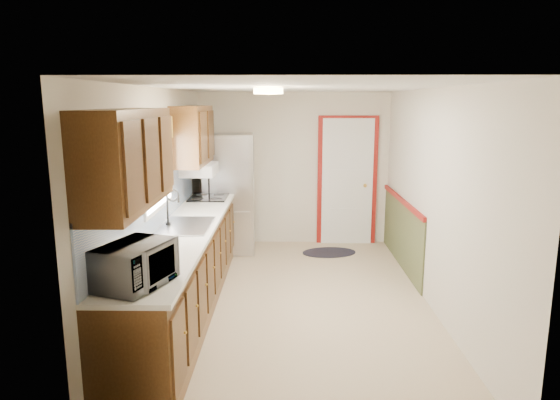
{
  "coord_description": "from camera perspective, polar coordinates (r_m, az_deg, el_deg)",
  "views": [
    {
      "loc": [
        -0.11,
        -5.37,
        2.26
      ],
      "look_at": [
        -0.19,
        0.21,
        1.15
      ],
      "focal_mm": 32.0,
      "sensor_mm": 36.0,
      "label": 1
    }
  ],
  "objects": [
    {
      "name": "ceiling_fixture",
      "position": [
        5.17,
        -1.35,
        12.37
      ],
      "size": [
        0.3,
        0.3,
        0.06
      ],
      "primitive_type": "cylinder",
      "color": "#FFD88C",
      "rests_on": "room_shell"
    },
    {
      "name": "kitchen_run",
      "position": [
        5.4,
        -11.32,
        -4.55
      ],
      "size": [
        0.63,
        4.0,
        2.2
      ],
      "color": "#3D230E",
      "rests_on": "ground"
    },
    {
      "name": "room_shell",
      "position": [
        5.47,
        1.92,
        0.08
      ],
      "size": [
        3.2,
        5.2,
        2.52
      ],
      "color": "tan",
      "rests_on": "ground"
    },
    {
      "name": "cooktop",
      "position": [
        6.98,
        -8.14,
        0.31
      ],
      "size": [
        0.51,
        0.61,
        0.02
      ],
      "primitive_type": "cube",
      "color": "black",
      "rests_on": "kitchen_run"
    },
    {
      "name": "microwave",
      "position": [
        3.76,
        -16.21,
        -6.64
      ],
      "size": [
        0.48,
        0.64,
        0.39
      ],
      "primitive_type": "imported",
      "rotation": [
        0.0,
        0.0,
        1.24
      ],
      "color": "white",
      "rests_on": "kitchen_run"
    },
    {
      "name": "rug",
      "position": [
        7.63,
        5.63,
        -5.98
      ],
      "size": [
        0.88,
        0.64,
        0.01
      ],
      "primitive_type": "ellipsoid",
      "rotation": [
        0.0,
        0.0,
        0.15
      ],
      "color": "black",
      "rests_on": "ground"
    },
    {
      "name": "refrigerator",
      "position": [
        7.59,
        -5.8,
        0.8
      ],
      "size": [
        0.77,
        0.76,
        1.78
      ],
      "rotation": [
        0.0,
        0.0,
        0.05
      ],
      "color": "#B7B7BC",
      "rests_on": "ground"
    },
    {
      "name": "back_wall_trim",
      "position": [
        7.78,
        8.92,
        0.96
      ],
      "size": [
        1.12,
        2.3,
        2.08
      ],
      "color": "maroon",
      "rests_on": "ground"
    }
  ]
}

